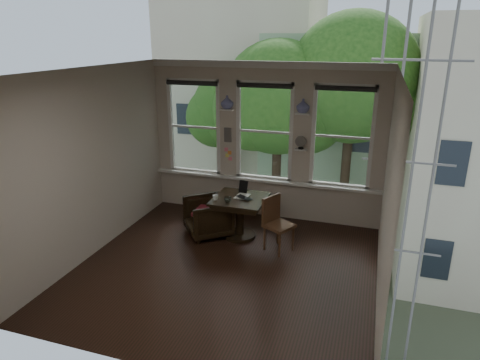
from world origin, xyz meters
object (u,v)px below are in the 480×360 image
(mug, at_px, (215,197))
(laptop, at_px, (242,199))
(armchair_left, at_px, (208,217))
(table, at_px, (240,218))
(side_chair_right, at_px, (279,225))

(mug, bearing_deg, laptop, 20.55)
(armchair_left, distance_m, laptop, 0.76)
(table, bearing_deg, mug, -149.40)
(armchair_left, xyz_separation_m, mug, (0.21, -0.13, 0.45))
(table, bearing_deg, laptop, -46.34)
(table, bearing_deg, armchair_left, -171.38)
(side_chair_right, height_order, laptop, side_chair_right)
(laptop, bearing_deg, armchair_left, -146.26)
(side_chair_right, xyz_separation_m, laptop, (-0.72, 0.22, 0.30))
(table, height_order, side_chair_right, side_chair_right)
(armchair_left, height_order, laptop, laptop)
(side_chair_right, bearing_deg, mug, 115.76)
(table, distance_m, laptop, 0.40)
(armchair_left, bearing_deg, table, 59.01)
(laptop, xyz_separation_m, mug, (-0.43, -0.16, 0.03))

